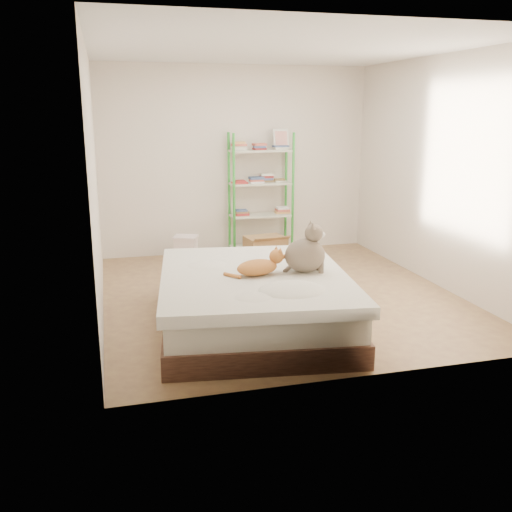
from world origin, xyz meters
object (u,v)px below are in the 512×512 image
object	(u,v)px
orange_cat	(257,265)
white_bin	(186,249)
bed	(254,301)
shelf_unit	(261,190)
cardboard_box	(265,250)
grey_cat	(305,248)

from	to	relation	value
orange_cat	white_bin	world-z (taller)	orange_cat
bed	white_bin	size ratio (longest dim) A/B	6.03
shelf_unit	white_bin	bearing A→B (deg)	-169.36
orange_cat	cardboard_box	distance (m)	2.49
orange_cat	grey_cat	distance (m)	0.47
orange_cat	shelf_unit	xyz separation A→B (m)	(0.82, 2.87, 0.27)
orange_cat	white_bin	distance (m)	2.71
bed	white_bin	bearing A→B (deg)	103.65
shelf_unit	cardboard_box	bearing A→B (deg)	-99.22
orange_cat	bed	bearing A→B (deg)	88.92
grey_cat	cardboard_box	world-z (taller)	grey_cat
bed	cardboard_box	bearing A→B (deg)	79.28
bed	orange_cat	world-z (taller)	orange_cat
bed	cardboard_box	xyz separation A→B (m)	(0.75, 2.26, -0.09)
bed	grey_cat	distance (m)	0.69
grey_cat	cardboard_box	xyz separation A→B (m)	(0.28, 2.35, -0.59)
orange_cat	grey_cat	world-z (taller)	grey_cat
orange_cat	shelf_unit	size ratio (longest dim) A/B	0.26
cardboard_box	grey_cat	bearing A→B (deg)	-103.68
white_bin	cardboard_box	bearing A→B (deg)	-17.34
cardboard_box	white_bin	bearing A→B (deg)	155.81
orange_cat	cardboard_box	xyz separation A→B (m)	(0.73, 2.34, -0.45)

